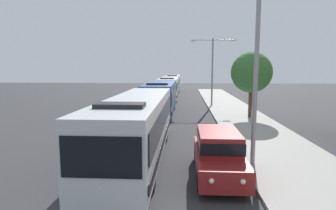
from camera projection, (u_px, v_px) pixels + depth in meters
name	position (u px, v px, depth m)	size (l,w,h in m)	color
bus_lead	(138.00, 125.00, 13.80)	(2.58, 12.16, 3.21)	silver
bus_second_in_line	(161.00, 97.00, 27.00)	(2.58, 11.38, 3.21)	#284C8C
bus_middle	(169.00, 88.00, 39.63)	(2.58, 11.22, 3.21)	silver
bus_fourth_in_line	(173.00, 83.00, 53.00)	(2.58, 10.44, 3.21)	silver
white_suv	(218.00, 152.00, 11.56)	(1.86, 4.94, 1.90)	maroon
streetlamp_near	(257.00, 49.00, 12.15)	(5.85, 0.28, 8.37)	gray
streetlamp_mid	(212.00, 65.00, 32.04)	(5.13, 0.28, 7.63)	gray
roadside_tree	(251.00, 73.00, 24.26)	(3.52, 3.52, 5.68)	#4C3823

